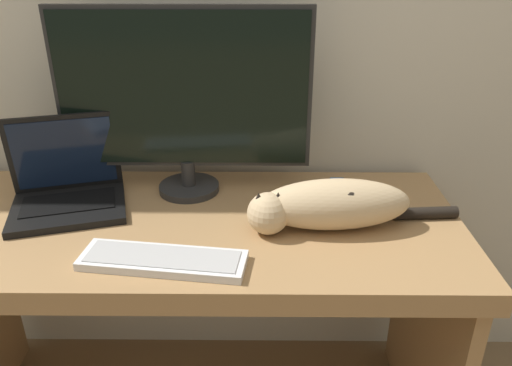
# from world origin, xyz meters

# --- Properties ---
(desk) EXTENTS (1.47, 0.62, 0.74)m
(desk) POSITION_xyz_m (0.00, 0.31, 0.58)
(desk) COLOR #A37A4C
(desk) RESTS_ON ground_plane
(monitor) EXTENTS (0.70, 0.18, 0.53)m
(monitor) POSITION_xyz_m (-0.01, 0.49, 1.02)
(monitor) COLOR #282828
(monitor) RESTS_ON desk
(laptop) EXTENTS (0.35, 0.31, 0.25)m
(laptop) POSITION_xyz_m (-0.33, 0.39, 0.79)
(laptop) COLOR black
(laptop) RESTS_ON desk
(external_keyboard) EXTENTS (0.39, 0.16, 0.02)m
(external_keyboard) POSITION_xyz_m (-0.02, 0.11, 0.75)
(external_keyboard) COLOR white
(external_keyboard) RESTS_ON desk
(cat) EXTENTS (0.56, 0.17, 0.13)m
(cat) POSITION_xyz_m (0.37, 0.28, 0.80)
(cat) COLOR #D1B284
(cat) RESTS_ON desk
(small_toy) EXTENTS (0.04, 0.04, 0.04)m
(small_toy) POSITION_xyz_m (0.43, 0.47, 0.76)
(small_toy) COLOR #2D6BB7
(small_toy) RESTS_ON desk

